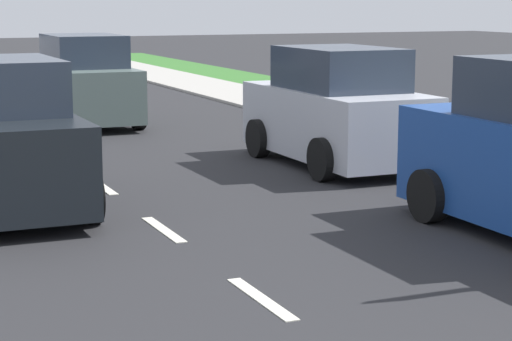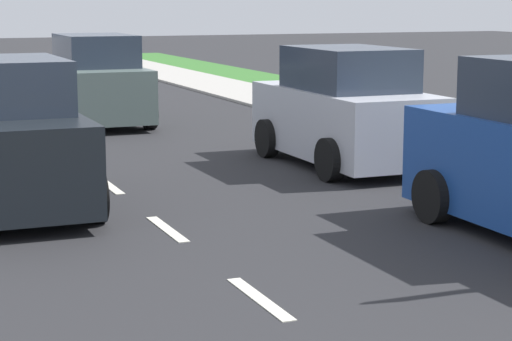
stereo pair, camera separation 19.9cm
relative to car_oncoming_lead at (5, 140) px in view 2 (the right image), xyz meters
name	(u,v)px [view 2 (the right image)]	position (x,y,z in m)	size (l,w,h in m)	color
ground_plane	(18,117)	(1.65, 10.36, -0.94)	(96.00, 96.00, 0.00)	#28282B
car_oncoming_lead	(5,140)	(0.00, 0.00, 0.00)	(2.05, 3.95, 2.01)	black
car_outgoing_far	(96,83)	(3.11, 8.32, 0.00)	(1.98, 4.06, 2.01)	slate
car_parked_far	(345,111)	(5.79, 1.39, -0.01)	(2.00, 4.03, 1.99)	silver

